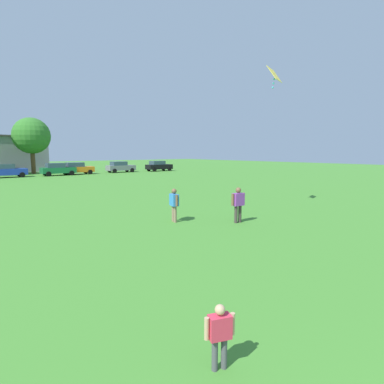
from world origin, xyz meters
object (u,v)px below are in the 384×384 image
at_px(parked_car_black_6, 159,166).
at_px(kite, 274,75).
at_px(parked_car_blue_2, 7,171).
at_px(parked_car_gray_5, 120,167).
at_px(tree_far_right, 31,136).
at_px(bystander_near_trees, 174,202).
at_px(parked_car_orange_4, 77,168).
at_px(parked_car_green_3, 58,169).
at_px(child_kite_flyer, 220,331).
at_px(adult_bystander, 238,202).

bearing_deg(parked_car_black_6, kite, -112.32).
height_order(kite, parked_car_blue_2, kite).
distance_m(parked_car_gray_5, tree_far_right, 13.16).
height_order(bystander_near_trees, parked_car_gray_5, parked_car_gray_5).
bearing_deg(parked_car_gray_5, parked_car_orange_4, -177.55).
bearing_deg(bystander_near_trees, parked_car_orange_4, 1.51).
xyz_separation_m(bystander_near_trees, parked_car_black_6, (19.66, 32.35, -0.06)).
relative_size(parked_car_blue_2, parked_car_green_3, 1.00).
xyz_separation_m(parked_car_blue_2, tree_far_right, (4.17, 5.50, 4.57)).
distance_m(kite, tree_far_right, 39.41).
bearing_deg(child_kite_flyer, parked_car_orange_4, 94.30).
height_order(parked_car_gray_5, parked_car_black_6, same).
bearing_deg(child_kite_flyer, adult_bystander, 61.66).
height_order(bystander_near_trees, parked_car_green_3, parked_car_green_3).
distance_m(child_kite_flyer, adult_bystander, 9.76).
distance_m(parked_car_gray_5, parked_car_black_6, 6.46).
height_order(bystander_near_trees, tree_far_right, tree_far_right).
bearing_deg(parked_car_gray_5, bystander_near_trees, -111.71).
distance_m(bystander_near_trees, parked_car_blue_2, 33.04).
distance_m(parked_car_blue_2, parked_car_green_3, 5.92).
relative_size(bystander_near_trees, parked_car_black_6, 0.36).
distance_m(kite, parked_car_blue_2, 35.23).
relative_size(parked_car_gray_5, parked_car_black_6, 1.00).
xyz_separation_m(adult_bystander, parked_car_black_6, (17.49, 34.27, -0.10)).
bearing_deg(parked_car_orange_4, adult_bystander, -97.07).
bearing_deg(tree_far_right, bystander_near_trees, -93.06).
bearing_deg(parked_car_green_3, adult_bystander, -92.70).
distance_m(parked_car_blue_2, parked_car_black_6, 21.78).
xyz_separation_m(kite, parked_car_orange_4, (0.41, 33.71, -6.37)).
xyz_separation_m(bystander_near_trees, kite, (6.09, -0.69, 6.31)).
xyz_separation_m(parked_car_orange_4, tree_far_right, (-4.45, 5.45, 4.57)).
bearing_deg(parked_car_orange_4, parked_car_black_6, -2.91).
xyz_separation_m(parked_car_gray_5, parked_car_black_6, (6.39, -0.96, 0.00)).
xyz_separation_m(bystander_near_trees, tree_far_right, (2.06, 38.47, 4.51)).
distance_m(adult_bystander, parked_car_blue_2, 35.15).
bearing_deg(parked_car_green_3, parked_car_blue_2, 175.95).
bearing_deg(bystander_near_trees, parked_car_blue_2, 16.33).
xyz_separation_m(bystander_near_trees, parked_car_orange_4, (6.50, 33.02, -0.06)).
distance_m(adult_bystander, tree_far_right, 40.64).
relative_size(child_kite_flyer, parked_car_green_3, 0.24).
relative_size(parked_car_black_6, tree_far_right, 0.53).
distance_m(bystander_near_trees, tree_far_right, 38.79).
relative_size(child_kite_flyer, adult_bystander, 0.63).
relative_size(adult_bystander, parked_car_orange_4, 0.37).
height_order(kite, tree_far_right, tree_far_right).
relative_size(parked_car_blue_2, parked_car_orange_4, 1.00).
bearing_deg(parked_car_orange_4, parked_car_green_3, -170.21).
bearing_deg(bystander_near_trees, child_kite_flyer, 161.37).
bearing_deg(kite, parked_car_green_3, 93.95).
xyz_separation_m(parked_car_blue_2, parked_car_orange_4, (8.62, 0.05, 0.00)).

